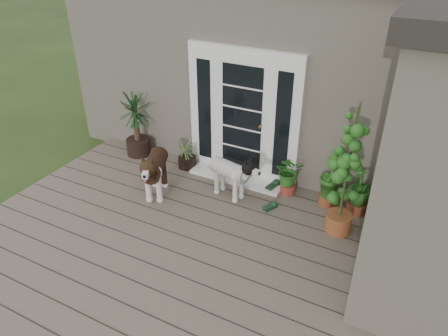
% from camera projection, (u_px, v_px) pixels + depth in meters
% --- Properties ---
extents(deck, '(6.20, 4.60, 0.12)m').
position_uv_depth(deck, '(183.00, 259.00, 5.50)').
color(deck, '#6B5B4C').
rests_on(deck, ground).
extents(house_main, '(7.40, 4.00, 3.10)m').
position_uv_depth(house_main, '(299.00, 62.00, 7.99)').
color(house_main, '#665E54').
rests_on(house_main, ground).
extents(door_unit, '(1.90, 0.14, 2.15)m').
position_uv_depth(door_unit, '(243.00, 115.00, 6.69)').
color(door_unit, white).
rests_on(door_unit, deck).
extents(door_step, '(1.60, 0.40, 0.05)m').
position_uv_depth(door_step, '(237.00, 178.00, 7.07)').
color(door_step, white).
rests_on(door_step, deck).
extents(brindle_dog, '(0.73, 1.00, 0.77)m').
position_uv_depth(brindle_dog, '(156.00, 173.00, 6.50)').
color(brindle_dog, '#331D12').
rests_on(brindle_dog, deck).
extents(white_dog, '(0.89, 0.54, 0.69)m').
position_uv_depth(white_dog, '(229.00, 177.00, 6.48)').
color(white_dog, white).
rests_on(white_dog, deck).
extents(spider_plant, '(0.69, 0.69, 0.55)m').
position_uv_depth(spider_plant, '(187.00, 153.00, 7.29)').
color(spider_plant, '#8FAD6A').
rests_on(spider_plant, deck).
extents(yucca, '(1.08, 1.08, 1.19)m').
position_uv_depth(yucca, '(136.00, 125.00, 7.54)').
color(yucca, black).
rests_on(yucca, deck).
extents(herb_a, '(0.58, 0.58, 0.56)m').
position_uv_depth(herb_a, '(289.00, 178.00, 6.58)').
color(herb_a, '#204D16').
rests_on(herb_a, deck).
extents(herb_b, '(0.55, 0.55, 0.66)m').
position_uv_depth(herb_b, '(329.00, 185.00, 6.30)').
color(herb_b, '#20621C').
rests_on(herb_b, deck).
extents(herb_c, '(0.52, 0.52, 0.61)m').
position_uv_depth(herb_c, '(359.00, 194.00, 6.14)').
color(herb_c, '#1A5518').
rests_on(herb_c, deck).
extents(sapling, '(0.64, 0.64, 1.92)m').
position_uv_depth(sapling, '(347.00, 171.00, 5.43)').
color(sapling, '#265F1B').
rests_on(sapling, deck).
extents(clog_left, '(0.22, 0.36, 0.10)m').
position_uv_depth(clog_left, '(273.00, 186.00, 6.80)').
color(clog_left, black).
rests_on(clog_left, deck).
extents(clog_right, '(0.23, 0.29, 0.08)m').
position_uv_depth(clog_right, '(270.00, 207.00, 6.33)').
color(clog_right, '#16381F').
rests_on(clog_right, deck).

